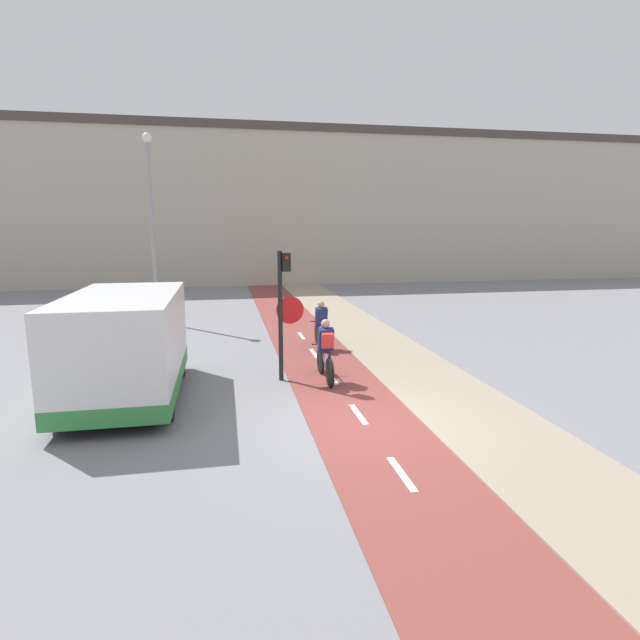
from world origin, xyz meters
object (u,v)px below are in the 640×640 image
at_px(cyclist_near, 326,352).
at_px(cyclist_far, 321,327).
at_px(van, 126,348).
at_px(traffic_light_pole, 284,301).
at_px(street_lamp_far, 151,210).

bearing_deg(cyclist_near, cyclist_far, 80.92).
xyz_separation_m(cyclist_far, van, (-5.03, -3.76, 0.47)).
xyz_separation_m(cyclist_near, van, (-4.51, -0.45, 0.42)).
distance_m(traffic_light_pole, cyclist_near, 1.60).
xyz_separation_m(traffic_light_pole, van, (-3.53, -0.70, -0.82)).
bearing_deg(van, cyclist_near, 5.76).
relative_size(traffic_light_pole, cyclist_far, 1.77).
distance_m(traffic_light_pole, street_lamp_far, 9.68).
relative_size(cyclist_near, van, 0.40).
xyz_separation_m(street_lamp_far, van, (0.49, -9.18, -3.21)).
bearing_deg(cyclist_near, street_lamp_far, 119.82).
distance_m(traffic_light_pole, cyclist_far, 3.64).
distance_m(street_lamp_far, cyclist_far, 8.57).
bearing_deg(traffic_light_pole, cyclist_far, 63.75).
relative_size(street_lamp_far, van, 1.56).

